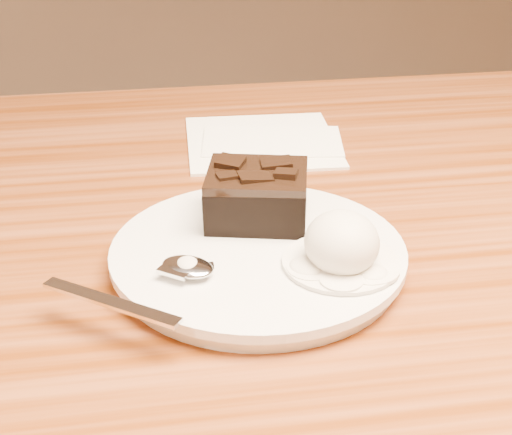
{
  "coord_description": "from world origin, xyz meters",
  "views": [
    {
      "loc": [
        -0.2,
        -0.58,
        1.07
      ],
      "look_at": [
        -0.11,
        -0.05,
        0.79
      ],
      "focal_mm": 54.42,
      "sensor_mm": 36.0,
      "label": 1
    }
  ],
  "objects": [
    {
      "name": "napkin",
      "position": [
        -0.07,
        0.19,
        0.75
      ],
      "size": [
        0.17,
        0.17,
        0.01
      ],
      "primitive_type": "cube",
      "rotation": [
        0.0,
        0.0,
        -0.05
      ],
      "color": "white",
      "rests_on": "dining_table"
    },
    {
      "name": "brownie",
      "position": [
        -0.11,
        -0.02,
        0.79
      ],
      "size": [
        0.09,
        0.09,
        0.04
      ],
      "primitive_type": "cube",
      "rotation": [
        0.0,
        0.0,
        -0.23
      ],
      "color": "black",
      "rests_on": "plate"
    },
    {
      "name": "ice_cream_scoop",
      "position": [
        -0.06,
        -0.1,
        0.79
      ],
      "size": [
        0.06,
        0.06,
        0.05
      ],
      "primitive_type": "ellipsoid",
      "color": "silver",
      "rests_on": "plate"
    },
    {
      "name": "spoon",
      "position": [
        -0.17,
        -0.1,
        0.77
      ],
      "size": [
        0.15,
        0.12,
        0.01
      ],
      "primitive_type": null,
      "rotation": [
        0.0,
        0.0,
        0.93
      ],
      "color": "silver",
      "rests_on": "plate"
    },
    {
      "name": "plate",
      "position": [
        -0.11,
        -0.06,
        0.76
      ],
      "size": [
        0.23,
        0.23,
        0.02
      ],
      "primitive_type": "cylinder",
      "color": "silver",
      "rests_on": "dining_table"
    },
    {
      "name": "crumb_a",
      "position": [
        -0.16,
        -0.09,
        0.77
      ],
      "size": [
        0.01,
        0.01,
        0.0
      ],
      "primitive_type": "cube",
      "rotation": [
        0.0,
        0.0,
        0.01
      ],
      "color": "black",
      "rests_on": "plate"
    },
    {
      "name": "melt_puddle",
      "position": [
        -0.06,
        -0.1,
        0.77
      ],
      "size": [
        0.09,
        0.09,
        0.0
      ],
      "primitive_type": "cylinder",
      "color": "white",
      "rests_on": "plate"
    },
    {
      "name": "crumb_b",
      "position": [
        -0.05,
        -0.12,
        0.77
      ],
      "size": [
        0.01,
        0.01,
        0.0
      ],
      "primitive_type": "cube",
      "rotation": [
        0.0,
        0.0,
        1.34
      ],
      "color": "black",
      "rests_on": "plate"
    }
  ]
}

